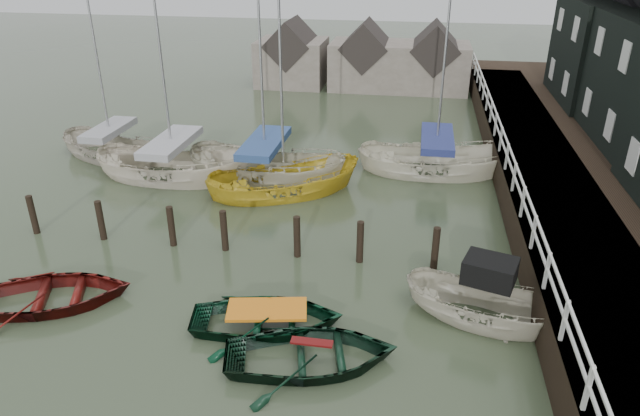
% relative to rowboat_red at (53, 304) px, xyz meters
% --- Properties ---
extents(ground, '(120.00, 120.00, 0.00)m').
position_rel_rowboat_red_xyz_m(ground, '(4.98, 0.76, 0.00)').
color(ground, '#303B26').
rests_on(ground, ground).
extents(pier, '(3.04, 32.00, 2.70)m').
position_rel_rowboat_red_xyz_m(pier, '(14.46, 10.76, 0.71)').
color(pier, black).
rests_on(pier, ground).
extents(mooring_pilings, '(13.72, 0.22, 1.80)m').
position_rel_rowboat_red_xyz_m(mooring_pilings, '(3.87, 3.76, 0.50)').
color(mooring_pilings, black).
rests_on(mooring_pilings, ground).
extents(far_sheds, '(14.00, 4.08, 4.39)m').
position_rel_rowboat_red_xyz_m(far_sheds, '(5.82, 26.76, 1.86)').
color(far_sheds, '#665B51').
rests_on(far_sheds, ground).
extents(rowboat_red, '(5.11, 4.41, 0.89)m').
position_rel_rowboat_red_xyz_m(rowboat_red, '(0.00, 0.00, 0.00)').
color(rowboat_red, '#500E0B').
rests_on(rowboat_red, ground).
extents(rowboat_green, '(4.41, 3.52, 0.82)m').
position_rel_rowboat_red_xyz_m(rowboat_green, '(6.18, 0.01, 0.00)').
color(rowboat_green, black).
rests_on(rowboat_green, ground).
extents(rowboat_dkgreen, '(4.72, 3.86, 0.85)m').
position_rel_rowboat_red_xyz_m(rowboat_dkgreen, '(7.59, -1.19, 0.00)').
color(rowboat_dkgreen, black).
rests_on(rowboat_dkgreen, ground).
extents(motorboat, '(4.69, 2.89, 2.62)m').
position_rel_rowboat_red_xyz_m(motorboat, '(11.78, 1.27, 0.09)').
color(motorboat, beige).
rests_on(motorboat, ground).
extents(sailboat_a, '(7.02, 2.88, 11.41)m').
position_rel_rowboat_red_xyz_m(sailboat_a, '(-0.29, 9.28, 0.06)').
color(sailboat_a, beige).
rests_on(sailboat_a, ground).
extents(sailboat_b, '(7.42, 3.92, 12.63)m').
position_rel_rowboat_red_xyz_m(sailboat_b, '(3.56, 9.78, 0.06)').
color(sailboat_b, beige).
rests_on(sailboat_b, ground).
extents(sailboat_c, '(6.54, 4.68, 10.31)m').
position_rel_rowboat_red_xyz_m(sailboat_c, '(4.64, 8.55, 0.01)').
color(sailboat_c, gold).
rests_on(sailboat_c, ground).
extents(sailboat_d, '(6.75, 2.68, 12.30)m').
position_rel_rowboat_red_xyz_m(sailboat_d, '(10.56, 11.78, 0.06)').
color(sailboat_d, beige).
rests_on(sailboat_d, ground).
extents(sailboat_e, '(6.31, 4.36, 9.20)m').
position_rel_rowboat_red_xyz_m(sailboat_e, '(-4.04, 11.05, 0.06)').
color(sailboat_e, '#BCB2A0').
rests_on(sailboat_e, ground).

